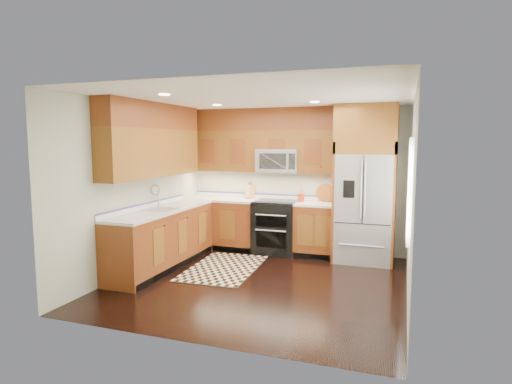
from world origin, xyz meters
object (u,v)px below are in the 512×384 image
(range, at_px, (276,227))
(refrigerator, at_px, (365,184))
(utensil_crock, at_px, (301,196))
(knife_block, at_px, (250,192))
(rug, at_px, (224,268))

(range, relative_size, refrigerator, 0.36)
(range, bearing_deg, utensil_crock, 8.52)
(refrigerator, relative_size, utensil_crock, 8.09)
(knife_block, bearing_deg, rug, -86.74)
(refrigerator, height_order, utensil_crock, refrigerator)
(range, xyz_separation_m, utensil_crock, (0.44, 0.07, 0.58))
(range, distance_m, refrigerator, 1.76)
(rug, bearing_deg, range, 64.61)
(knife_block, relative_size, utensil_crock, 0.96)
(refrigerator, height_order, rug, refrigerator)
(knife_block, distance_m, utensil_crock, 1.04)
(range, height_order, knife_block, knife_block)
(refrigerator, xyz_separation_m, utensil_crock, (-1.11, 0.10, -0.25))
(refrigerator, xyz_separation_m, knife_block, (-2.13, 0.28, -0.24))
(knife_block, bearing_deg, refrigerator, -7.45)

